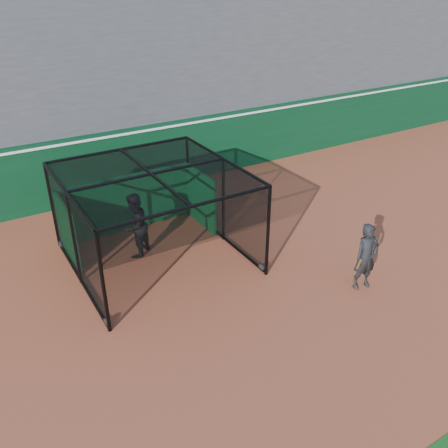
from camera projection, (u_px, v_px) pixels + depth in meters
ground at (251, 307)px, 12.12m from camera, size 120.00×120.00×0.00m
outfield_wall at (126, 160)px, 17.91m from camera, size 50.00×0.50×2.50m
grandstand at (85, 57)px, 19.24m from camera, size 50.00×7.85×8.95m
batting_cage at (154, 218)px, 13.52m from camera, size 4.69×4.77×2.73m
batter at (135, 226)px, 13.92m from camera, size 1.22×1.19×1.99m
on_deck_player at (366, 257)px, 12.49m from camera, size 0.75×0.54×1.89m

